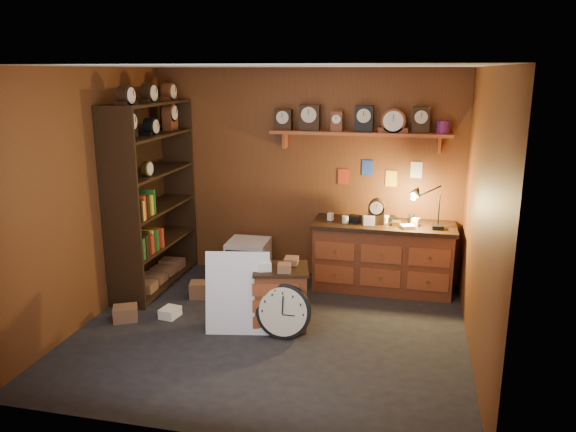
# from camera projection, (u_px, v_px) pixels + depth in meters

# --- Properties ---
(floor) EXTENTS (4.00, 4.00, 0.00)m
(floor) POSITION_uv_depth(u_px,v_px,m) (271.00, 331.00, 5.90)
(floor) COLOR black
(floor) RESTS_ON ground
(room_shell) EXTENTS (4.02, 3.62, 2.71)m
(room_shell) POSITION_uv_depth(u_px,v_px,m) (277.00, 168.00, 5.56)
(room_shell) COLOR brown
(room_shell) RESTS_ON ground
(shelving_unit) EXTENTS (0.47, 1.60, 2.58)m
(shelving_unit) POSITION_uv_depth(u_px,v_px,m) (150.00, 188.00, 6.90)
(shelving_unit) COLOR black
(shelving_unit) RESTS_ON ground
(workbench) EXTENTS (1.73, 0.66, 1.36)m
(workbench) POSITION_uv_depth(u_px,v_px,m) (383.00, 253.00, 6.95)
(workbench) COLOR brown
(workbench) RESTS_ON ground
(low_cabinet) EXTENTS (0.67, 0.61, 0.74)m
(low_cabinet) POSITION_uv_depth(u_px,v_px,m) (281.00, 294.00, 5.95)
(low_cabinet) COLOR brown
(low_cabinet) RESTS_ON ground
(big_round_clock) EXTENTS (0.57, 0.18, 0.57)m
(big_round_clock) POSITION_uv_depth(u_px,v_px,m) (283.00, 311.00, 5.72)
(big_round_clock) COLOR black
(big_round_clock) RESTS_ON ground
(white_panel) EXTENTS (0.68, 0.30, 0.88)m
(white_panel) POSITION_uv_depth(u_px,v_px,m) (238.00, 331.00, 5.90)
(white_panel) COLOR silver
(white_panel) RESTS_ON ground
(mini_fridge) EXTENTS (0.53, 0.55, 0.53)m
(mini_fridge) POSITION_uv_depth(u_px,v_px,m) (248.00, 260.00, 7.29)
(mini_fridge) COLOR silver
(mini_fridge) RESTS_ON ground
(floor_box_a) EXTENTS (0.33, 0.31, 0.16)m
(floor_box_a) POSITION_uv_depth(u_px,v_px,m) (125.00, 313.00, 6.15)
(floor_box_a) COLOR brown
(floor_box_a) RESTS_ON ground
(floor_box_b) EXTENTS (0.21, 0.24, 0.11)m
(floor_box_b) POSITION_uv_depth(u_px,v_px,m) (170.00, 312.00, 6.23)
(floor_box_b) COLOR white
(floor_box_b) RESTS_ON ground
(floor_box_c) EXTENTS (0.30, 0.26, 0.19)m
(floor_box_c) POSITION_uv_depth(u_px,v_px,m) (201.00, 290.00, 6.77)
(floor_box_c) COLOR brown
(floor_box_c) RESTS_ON ground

